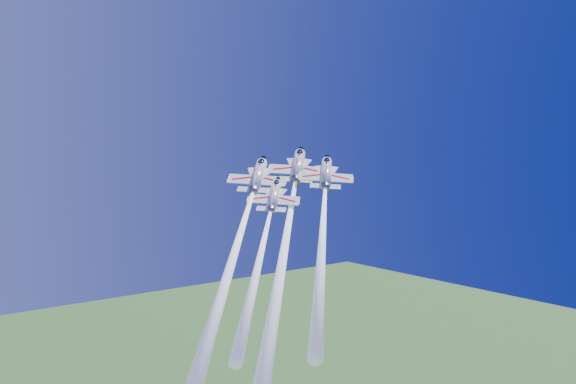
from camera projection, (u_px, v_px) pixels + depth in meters
jet_lead at (287, 231)px, 99.50m from camera, size 38.57×44.10×57.78m
jet_left at (240, 235)px, 95.95m from camera, size 34.11×38.92×49.45m
jet_right at (323, 223)px, 98.86m from camera, size 30.78×35.07×43.71m
jet_slot at (263, 242)px, 94.00m from camera, size 26.12×29.69×35.98m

